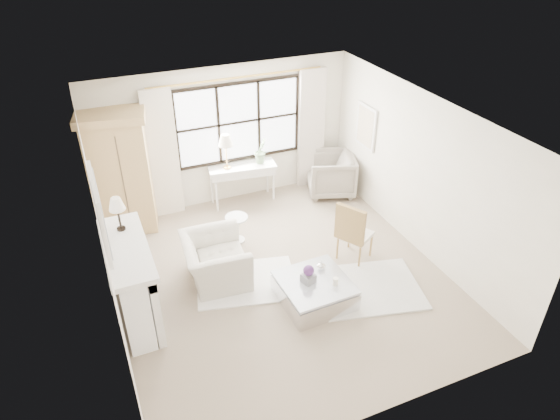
# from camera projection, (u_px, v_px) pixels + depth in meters

# --- Properties ---
(floor) EXTENTS (5.50, 5.50, 0.00)m
(floor) POSITION_uv_depth(u_px,v_px,m) (281.00, 277.00, 8.04)
(floor) COLOR tan
(floor) RESTS_ON ground
(ceiling) EXTENTS (5.50, 5.50, 0.00)m
(ceiling) POSITION_uv_depth(u_px,v_px,m) (281.00, 119.00, 6.61)
(ceiling) COLOR silver
(ceiling) RESTS_ON ground
(wall_back) EXTENTS (5.00, 0.00, 5.00)m
(wall_back) POSITION_uv_depth(u_px,v_px,m) (224.00, 136.00, 9.47)
(wall_back) COLOR white
(wall_back) RESTS_ON ground
(wall_front) EXTENTS (5.00, 0.00, 5.00)m
(wall_front) POSITION_uv_depth(u_px,v_px,m) (385.00, 334.00, 5.18)
(wall_front) COLOR beige
(wall_front) RESTS_ON ground
(wall_left) EXTENTS (0.00, 5.50, 5.50)m
(wall_left) POSITION_uv_depth(u_px,v_px,m) (105.00, 245.00, 6.49)
(wall_left) COLOR beige
(wall_left) RESTS_ON ground
(wall_right) EXTENTS (0.00, 5.50, 5.50)m
(wall_right) POSITION_uv_depth(u_px,v_px,m) (421.00, 175.00, 8.15)
(wall_right) COLOR white
(wall_right) RESTS_ON ground
(window_pane) EXTENTS (2.40, 0.02, 1.50)m
(window_pane) POSITION_uv_depth(u_px,v_px,m) (239.00, 122.00, 9.42)
(window_pane) COLOR white
(window_pane) RESTS_ON wall_back
(window_frame) EXTENTS (2.50, 0.04, 1.50)m
(window_frame) POSITION_uv_depth(u_px,v_px,m) (239.00, 122.00, 9.41)
(window_frame) COLOR black
(window_frame) RESTS_ON wall_back
(curtain_rod) EXTENTS (3.30, 0.04, 0.04)m
(curtain_rod) POSITION_uv_depth(u_px,v_px,m) (238.00, 78.00, 8.91)
(curtain_rod) COLOR gold
(curtain_rod) RESTS_ON wall_back
(curtain_left) EXTENTS (0.55, 0.10, 2.47)m
(curtain_left) POSITION_uv_depth(u_px,v_px,m) (163.00, 155.00, 9.05)
(curtain_left) COLOR white
(curtain_left) RESTS_ON ground
(curtain_right) EXTENTS (0.55, 0.10, 2.47)m
(curtain_right) POSITION_uv_depth(u_px,v_px,m) (311.00, 129.00, 10.05)
(curtain_right) COLOR beige
(curtain_right) RESTS_ON ground
(fireplace) EXTENTS (0.58, 1.66, 1.26)m
(fireplace) POSITION_uv_depth(u_px,v_px,m) (131.00, 283.00, 6.94)
(fireplace) COLOR white
(fireplace) RESTS_ON ground
(mirror_frame) EXTENTS (0.05, 1.15, 0.95)m
(mirror_frame) POSITION_uv_depth(u_px,v_px,m) (100.00, 213.00, 6.24)
(mirror_frame) COLOR white
(mirror_frame) RESTS_ON wall_left
(mirror_glass) EXTENTS (0.02, 1.00, 0.80)m
(mirror_glass) POSITION_uv_depth(u_px,v_px,m) (102.00, 213.00, 6.25)
(mirror_glass) COLOR #B6BAC2
(mirror_glass) RESTS_ON wall_left
(art_frame) EXTENTS (0.04, 0.62, 0.82)m
(art_frame) POSITION_uv_depth(u_px,v_px,m) (366.00, 127.00, 9.36)
(art_frame) COLOR white
(art_frame) RESTS_ON wall_right
(art_canvas) EXTENTS (0.01, 0.52, 0.72)m
(art_canvas) POSITION_uv_depth(u_px,v_px,m) (365.00, 127.00, 9.35)
(art_canvas) COLOR beige
(art_canvas) RESTS_ON wall_right
(mantel_lamp) EXTENTS (0.22, 0.22, 0.51)m
(mantel_lamp) POSITION_uv_depth(u_px,v_px,m) (117.00, 205.00, 6.76)
(mantel_lamp) COLOR black
(mantel_lamp) RESTS_ON fireplace
(armoire) EXTENTS (1.23, 0.89, 2.24)m
(armoire) POSITION_uv_depth(u_px,v_px,m) (120.00, 173.00, 8.67)
(armoire) COLOR tan
(armoire) RESTS_ON floor
(console_table) EXTENTS (1.35, 0.62, 0.80)m
(console_table) POSITION_uv_depth(u_px,v_px,m) (243.00, 184.00, 9.86)
(console_table) COLOR white
(console_table) RESTS_ON floor
(console_lamp) EXTENTS (0.28, 0.28, 0.69)m
(console_lamp) POSITION_uv_depth(u_px,v_px,m) (226.00, 141.00, 9.26)
(console_lamp) COLOR #BC8E41
(console_lamp) RESTS_ON console_table
(orchid_plant) EXTENTS (0.35, 0.34, 0.49)m
(orchid_plant) POSITION_uv_depth(u_px,v_px,m) (261.00, 151.00, 9.64)
(orchid_plant) COLOR #5E7D53
(orchid_plant) RESTS_ON console_table
(side_table) EXTENTS (0.40, 0.40, 0.51)m
(side_table) POSITION_uv_depth(u_px,v_px,m) (237.00, 225.00, 8.73)
(side_table) COLOR silver
(side_table) RESTS_ON floor
(rug_left) EXTENTS (1.77, 1.43, 0.03)m
(rug_left) POSITION_uv_depth(u_px,v_px,m) (246.00, 282.00, 7.92)
(rug_left) COLOR white
(rug_left) RESTS_ON floor
(rug_right) EXTENTS (1.89, 1.59, 0.03)m
(rug_right) POSITION_uv_depth(u_px,v_px,m) (366.00, 288.00, 7.79)
(rug_right) COLOR silver
(rug_right) RESTS_ON floor
(club_armchair) EXTENTS (1.06, 1.19, 0.72)m
(club_armchair) POSITION_uv_depth(u_px,v_px,m) (215.00, 260.00, 7.83)
(club_armchair) COLOR beige
(club_armchair) RESTS_ON floor
(wingback_chair) EXTENTS (1.19, 1.17, 0.85)m
(wingback_chair) POSITION_uv_depth(u_px,v_px,m) (331.00, 174.00, 10.15)
(wingback_chair) COLOR gray
(wingback_chair) RESTS_ON floor
(french_chair) EXTENTS (0.66, 0.66, 1.08)m
(french_chair) POSITION_uv_depth(u_px,v_px,m) (354.00, 243.00, 8.32)
(french_chair) COLOR #AC8448
(french_chair) RESTS_ON floor
(coffee_table) EXTENTS (1.03, 1.03, 0.38)m
(coffee_table) POSITION_uv_depth(u_px,v_px,m) (314.00, 291.00, 7.48)
(coffee_table) COLOR silver
(coffee_table) RESTS_ON floor
(planter_box) EXTENTS (0.22, 0.22, 0.13)m
(planter_box) POSITION_uv_depth(u_px,v_px,m) (308.00, 278.00, 7.33)
(planter_box) COLOR gray
(planter_box) RESTS_ON coffee_table
(planter_flowers) EXTENTS (0.16, 0.16, 0.16)m
(planter_flowers) POSITION_uv_depth(u_px,v_px,m) (309.00, 270.00, 7.25)
(planter_flowers) COLOR #562A6A
(planter_flowers) RESTS_ON planter_box
(pillar_candle) EXTENTS (0.08, 0.08, 0.12)m
(pillar_candle) POSITION_uv_depth(u_px,v_px,m) (335.00, 282.00, 7.28)
(pillar_candle) COLOR white
(pillar_candle) RESTS_ON coffee_table
(coffee_vase) EXTENTS (0.15, 0.15, 0.14)m
(coffee_vase) POSITION_uv_depth(u_px,v_px,m) (321.00, 265.00, 7.58)
(coffee_vase) COLOR white
(coffee_vase) RESTS_ON coffee_table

